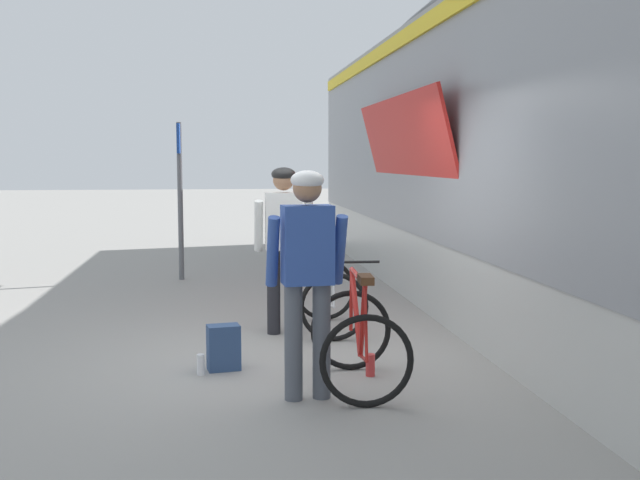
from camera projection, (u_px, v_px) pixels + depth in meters
name	position (u px, v px, depth m)	size (l,w,h in m)	color
ground_plane	(305.00, 354.00, 7.18)	(80.00, 80.00, 0.00)	gray
train_car	(577.00, 148.00, 8.35)	(3.25, 17.57, 3.88)	gray
cyclist_near_in_white	(284.00, 235.00, 7.94)	(0.61, 0.31, 1.76)	#232328
cyclist_far_in_blue	(307.00, 264.00, 5.75)	(0.63, 0.34, 1.76)	#4C515B
bicycle_near_white	(329.00, 294.00, 8.16)	(0.76, 1.10, 0.99)	black
bicycle_far_red	(358.00, 339.00, 6.10)	(0.77, 1.11, 0.99)	black
backpack_on_platform	(224.00, 347.00, 6.64)	(0.28, 0.18, 0.40)	navy
water_bottle_near_the_bikes	(370.00, 365.00, 6.46)	(0.08, 0.08, 0.19)	red
water_bottle_by_the_backpack	(201.00, 365.00, 6.49)	(0.07, 0.07, 0.18)	silver
platform_sign_post	(180.00, 174.00, 11.49)	(0.08, 0.70, 2.40)	#595B60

